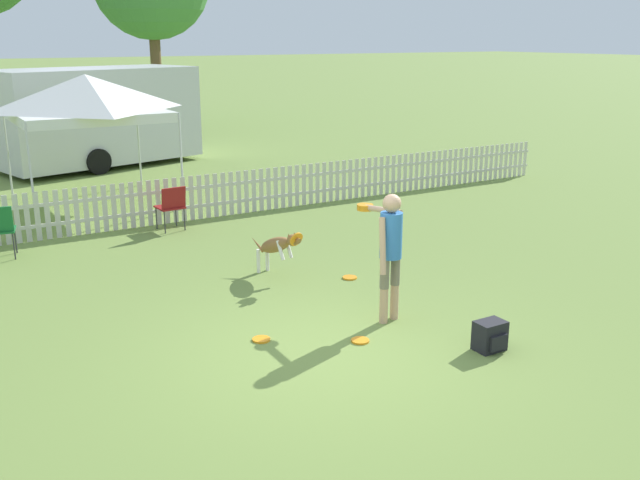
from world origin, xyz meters
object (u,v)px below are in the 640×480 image
Objects in this scene: frisbee_midfield at (489,333)px; frisbee_far_scatter at (360,341)px; folding_chair_center at (171,204)px; frisbee_near_handler at (350,278)px; backpack_on_grass at (490,336)px; frisbee_near_dog at (261,339)px; equipment_trailer at (96,115)px; leaping_dog at (277,245)px; handler_person at (389,242)px; canopy_tent_main at (86,97)px.

frisbee_midfield is 1.00× the size of frisbee_far_scatter.
frisbee_far_scatter is at bearing 87.93° from folding_chair_center.
frisbee_near_handler is at bearing 60.06° from frisbee_far_scatter.
folding_chair_center is (-1.70, 6.63, 0.50)m from frisbee_midfield.
frisbee_near_dog is at bearing 143.53° from backpack_on_grass.
equipment_trailer is at bearing 83.92° from frisbee_near_dog.
leaping_dog is 3.34× the size of backpack_on_grass.
handler_person is 1.97m from frisbee_near_handler.
frisbee_near_handler and frisbee_near_dog have the same top height.
equipment_trailer is at bearing 93.00° from backpack_on_grass.
leaping_dog is 3.44m from folding_chair_center.
backpack_on_grass is 10.41m from canopy_tent_main.
handler_person reaches higher than frisbee_midfield.
handler_person is 1.99m from frisbee_near_dog.
backpack_on_grass reaches higher than frisbee_near_dog.
canopy_tent_main is at bearing 101.70° from backpack_on_grass.
frisbee_far_scatter is 13.85m from equipment_trailer.
leaping_dog is 6.75m from canopy_tent_main.
canopy_tent_main reaches higher than frisbee_far_scatter.
frisbee_near_dog is 0.03× the size of equipment_trailer.
folding_chair_center reaches higher than backpack_on_grass.
frisbee_near_handler is 0.26× the size of folding_chair_center.
equipment_trailer is (1.29, 4.76, -0.88)m from canopy_tent_main.
frisbee_midfield is (1.25, -3.23, -0.50)m from leaping_dog.
folding_chair_center is (-0.89, 5.61, -0.53)m from handler_person.
canopy_tent_main is at bearing 103.92° from frisbee_midfield.
frisbee_far_scatter is at bearing -119.94° from frisbee_near_handler.
frisbee_near_dog is 2.79m from frisbee_midfield.
handler_person is 1.66m from frisbee_midfield.
handler_person is 0.26× the size of equipment_trailer.
equipment_trailer reaches higher than frisbee_near_dog.
frisbee_near_handler is 4.26m from folding_chair_center.
backpack_on_grass is 0.12× the size of canopy_tent_main.
frisbee_near_handler is 2.98m from backpack_on_grass.
canopy_tent_main is (-1.14, 6.41, 1.79)m from leaping_dog.
equipment_trailer reaches higher than frisbee_far_scatter.
canopy_tent_main reaches higher than frisbee_near_dog.
frisbee_midfield is at bearing -62.79° from handler_person.
handler_person is 7.62× the size of frisbee_near_dog.
backpack_on_grass is 0.41× the size of folding_chair_center.
frisbee_near_handler is at bearing 104.75° from folding_chair_center.
frisbee_near_handler is 0.03× the size of equipment_trailer.
folding_chair_center reaches higher than leaping_dog.
folding_chair_center is at bearing 101.16° from backpack_on_grass.
frisbee_midfield is 0.03× the size of equipment_trailer.
handler_person is 1.69m from backpack_on_grass.
folding_chair_center is (0.80, 5.37, 0.50)m from frisbee_near_dog.
equipment_trailer reaches higher than frisbee_midfield.
equipment_trailer is at bearing 74.79° from canopy_tent_main.
frisbee_near_handler is 1.00× the size of frisbee_midfield.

